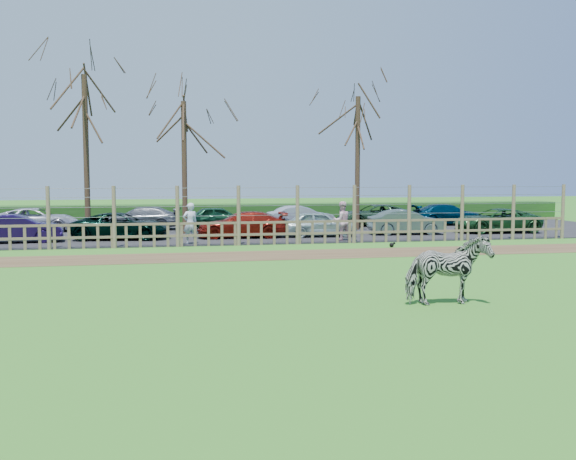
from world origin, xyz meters
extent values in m
plane|color=#5D9B31|center=(0.00, 0.00, 0.00)|extent=(120.00, 120.00, 0.00)
cube|color=brown|center=(0.00, 4.50, 0.01)|extent=(34.00, 2.80, 0.01)
cube|color=#232326|center=(0.00, 14.50, 0.02)|extent=(44.00, 13.00, 0.04)
cube|color=#1E4716|center=(0.00, 21.50, 0.55)|extent=(46.00, 2.00, 1.10)
cube|color=brown|center=(0.00, 8.00, 0.45)|extent=(30.00, 0.06, 0.10)
cube|color=brown|center=(0.00, 8.00, 0.95)|extent=(30.00, 0.06, 0.10)
cylinder|color=brown|center=(-7.50, 8.00, 1.25)|extent=(0.16, 0.16, 2.50)
cylinder|color=brown|center=(-5.00, 8.00, 1.25)|extent=(0.16, 0.16, 2.50)
cylinder|color=brown|center=(-2.50, 8.00, 1.25)|extent=(0.16, 0.16, 2.50)
cylinder|color=brown|center=(0.00, 8.00, 1.25)|extent=(0.16, 0.16, 2.50)
cylinder|color=brown|center=(2.50, 8.00, 1.25)|extent=(0.16, 0.16, 2.50)
cylinder|color=brown|center=(5.00, 8.00, 1.25)|extent=(0.16, 0.16, 2.50)
cylinder|color=brown|center=(7.50, 8.00, 1.25)|extent=(0.16, 0.16, 2.50)
cylinder|color=brown|center=(10.00, 8.00, 1.25)|extent=(0.16, 0.16, 2.50)
cylinder|color=brown|center=(12.50, 8.00, 1.25)|extent=(0.16, 0.16, 2.50)
cylinder|color=brown|center=(15.00, 8.00, 1.25)|extent=(0.16, 0.16, 2.50)
cylinder|color=gray|center=(0.00, 8.00, 1.25)|extent=(30.00, 0.02, 0.02)
cylinder|color=gray|center=(0.00, 8.00, 1.65)|extent=(30.00, 0.02, 0.02)
cylinder|color=gray|center=(0.00, 8.00, 2.05)|extent=(30.00, 0.02, 0.02)
cylinder|color=gray|center=(0.00, 8.00, 2.40)|extent=(30.00, 0.02, 0.02)
cylinder|color=#3D2B1E|center=(-6.50, 12.50, 3.75)|extent=(0.26, 0.26, 7.50)
cylinder|color=#3D2B1E|center=(-2.00, 13.50, 3.25)|extent=(0.26, 0.26, 6.50)
cylinder|color=#3D2B1E|center=(7.00, 14.00, 3.50)|extent=(0.26, 0.26, 7.00)
imported|color=gray|center=(3.18, -5.07, 0.79)|extent=(1.90, 0.90, 1.59)
imported|color=silver|center=(-1.96, 8.72, 0.90)|extent=(0.72, 0.58, 1.72)
imported|color=#EBB7CD|center=(4.68, 8.86, 0.90)|extent=(0.93, 0.78, 1.72)
sphere|color=black|center=(6.02, 6.15, 0.09)|extent=(0.19, 0.19, 0.19)
sphere|color=black|center=(6.13, 6.15, 0.16)|extent=(0.09, 0.09, 0.09)
imported|color=#1A0D3D|center=(-9.19, 10.65, 0.64)|extent=(3.75, 1.63, 1.20)
imported|color=black|center=(-4.93, 11.21, 0.64)|extent=(4.55, 2.56, 1.20)
imported|color=maroon|center=(0.50, 10.94, 0.64)|extent=(4.21, 1.89, 1.20)
imported|color=#ACC6C3|center=(4.13, 10.73, 0.64)|extent=(3.63, 1.71, 1.20)
imported|color=#4E615E|center=(8.56, 11.00, 0.64)|extent=(3.73, 1.55, 1.20)
imported|color=#1A4722|center=(13.38, 11.05, 0.64)|extent=(4.40, 2.18, 1.20)
imported|color=#B7B7C8|center=(-9.46, 16.23, 0.64)|extent=(4.39, 2.15, 1.20)
imported|color=#565B64|center=(-4.24, 16.31, 0.64)|extent=(4.30, 2.14, 1.20)
imported|color=#144529|center=(-0.11, 16.10, 0.64)|extent=(3.60, 1.62, 1.20)
imported|color=#B3B2C7|center=(4.35, 15.75, 0.64)|extent=(3.74, 1.59, 1.20)
imported|color=#25472C|center=(8.75, 16.29, 0.64)|extent=(4.34, 2.05, 1.20)
imported|color=#02243B|center=(13.12, 16.02, 0.64)|extent=(4.27, 2.04, 1.20)
camera|label=1|loc=(-3.15, -18.43, 2.95)|focal=40.00mm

